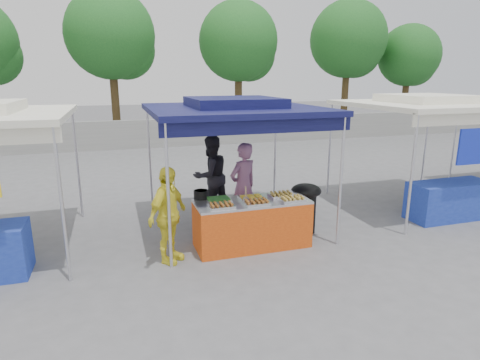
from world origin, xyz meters
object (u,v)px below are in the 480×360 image
object	(u,v)px
vendor_woman	(243,187)
customer_person	(168,215)
vendor_table	(252,223)
cooking_pot	(201,195)
wok_burner	(306,204)
helper_man	(211,176)

from	to	relation	value
vendor_woman	customer_person	size ratio (longest dim) A/B	1.09
vendor_table	cooking_pot	bearing A→B (deg)	155.16
cooking_pot	vendor_woman	xyz separation A→B (m)	(0.94, 0.46, -0.06)
vendor_table	cooking_pot	distance (m)	1.04
vendor_table	wok_burner	world-z (taller)	wok_burner
cooking_pot	vendor_woman	distance (m)	1.05
wok_burner	customer_person	world-z (taller)	customer_person
helper_man	wok_burner	bearing A→B (deg)	112.29
vendor_woman	customer_person	xyz separation A→B (m)	(-1.60, -1.03, -0.07)
wok_burner	vendor_table	bearing A→B (deg)	170.77
helper_man	cooking_pot	bearing A→B (deg)	48.95
customer_person	vendor_table	bearing A→B (deg)	-40.17
cooking_pot	customer_person	bearing A→B (deg)	-139.28
cooking_pot	customer_person	world-z (taller)	customer_person
cooking_pot	helper_man	xyz separation A→B (m)	(0.55, 1.52, -0.05)
vendor_table	helper_man	bearing A→B (deg)	98.42
vendor_woman	customer_person	world-z (taller)	vendor_woman
vendor_table	cooking_pot	world-z (taller)	cooking_pot
cooking_pot	wok_burner	xyz separation A→B (m)	(2.04, -0.05, -0.35)
wok_burner	vendor_woman	size ratio (longest dim) A/B	0.56
cooking_pot	helper_man	size ratio (longest dim) A/B	0.15
vendor_woman	wok_burner	bearing A→B (deg)	130.91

